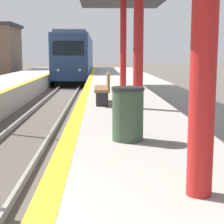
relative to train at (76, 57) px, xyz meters
name	(u,v)px	position (x,y,z in m)	size (l,w,h in m)	color
train	(76,57)	(0.00, 0.00, 0.00)	(2.84, 18.93, 4.29)	black
trash_bin	(128,114)	(2.68, -30.31, -0.70)	(0.56, 0.56, 0.92)	#384C38
bench	(104,87)	(2.34, -25.36, -0.67)	(0.44, 1.74, 0.92)	brown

